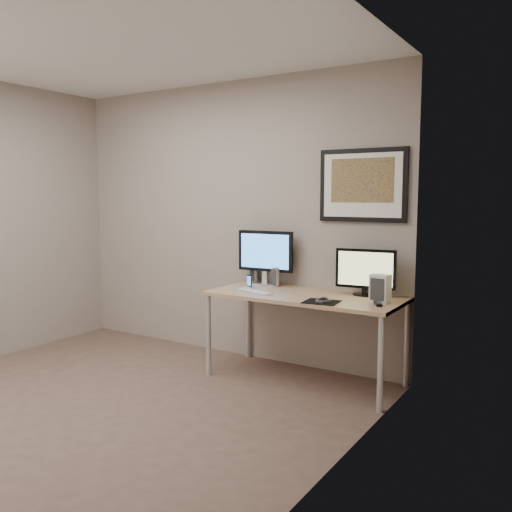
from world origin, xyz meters
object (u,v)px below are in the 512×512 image
object	(u,v)px
framed_art	(362,185)
fan_unit	(380,288)
speaker_right	(276,277)
monitor_tv	(366,271)
monitor_large	(265,255)
speaker_left	(255,273)
desk	(305,302)
keyboard	(254,291)
phone_dock	(249,281)

from	to	relation	value
framed_art	fan_unit	distance (m)	0.90
speaker_right	fan_unit	bearing A→B (deg)	-4.05
framed_art	monitor_tv	size ratio (longest dim) A/B	1.54
monitor_large	speaker_right	world-z (taller)	monitor_large
speaker_left	speaker_right	world-z (taller)	same
monitor_tv	monitor_large	bearing A→B (deg)	169.78
speaker_left	fan_unit	world-z (taller)	fan_unit
monitor_large	speaker_left	bearing A→B (deg)	152.93
framed_art	speaker_left	world-z (taller)	framed_art
monitor_large	framed_art	bearing A→B (deg)	3.71
speaker_left	desk	bearing A→B (deg)	-16.64
fan_unit	desk	bearing A→B (deg)	-173.31
monitor_large	monitor_tv	distance (m)	0.97
monitor_tv	speaker_left	bearing A→B (deg)	166.47
framed_art	monitor_tv	world-z (taller)	framed_art
speaker_left	keyboard	distance (m)	0.53
phone_dock	keyboard	world-z (taller)	phone_dock
monitor_large	fan_unit	xyz separation A→B (m)	(1.16, -0.23, -0.17)
framed_art	speaker_right	xyz separation A→B (m)	(-0.74, -0.13, -0.81)
phone_dock	fan_unit	world-z (taller)	fan_unit
monitor_tv	speaker_left	xyz separation A→B (m)	(-1.13, 0.12, -0.12)
speaker_left	keyboard	xyz separation A→B (m)	(0.28, -0.45, -0.08)
desk	monitor_tv	world-z (taller)	monitor_tv
desk	fan_unit	world-z (taller)	fan_unit
monitor_large	phone_dock	distance (m)	0.32
desk	speaker_left	distance (m)	0.76
desk	framed_art	distance (m)	1.07
desk	framed_art	world-z (taller)	framed_art
desk	monitor_large	xyz separation A→B (m)	(-0.52, 0.23, 0.34)
framed_art	speaker_right	bearing A→B (deg)	-169.77
desk	speaker_right	bearing A→B (deg)	153.17
keyboard	monitor_large	bearing A→B (deg)	125.37
framed_art	phone_dock	distance (m)	1.26
monitor_large	fan_unit	world-z (taller)	monitor_large
desk	speaker_right	distance (m)	0.46
phone_dock	keyboard	size ratio (longest dim) A/B	0.31
framed_art	speaker_right	size ratio (longest dim) A/B	4.34
keyboard	fan_unit	xyz separation A→B (m)	(1.04, 0.14, 0.10)
framed_art	fan_unit	world-z (taller)	framed_art
monitor_tv	fan_unit	world-z (taller)	monitor_tv
phone_dock	keyboard	xyz separation A→B (m)	(0.14, -0.14, -0.05)
speaker_left	speaker_right	xyz separation A→B (m)	(0.29, -0.11, 0.00)
monitor_large	speaker_right	size ratio (longest dim) A/B	3.13
fan_unit	monitor_large	bearing A→B (deg)	175.20
fan_unit	monitor_tv	bearing A→B (deg)	141.97
keyboard	speaker_left	bearing A→B (deg)	139.93
speaker_right	desk	bearing A→B (deg)	-20.14
monitor_large	monitor_tv	world-z (taller)	monitor_large
desk	keyboard	size ratio (longest dim) A/B	4.11
speaker_right	phone_dock	size ratio (longest dim) A/B	1.44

